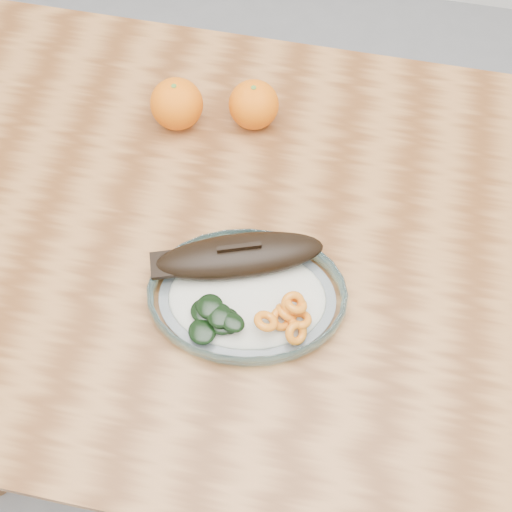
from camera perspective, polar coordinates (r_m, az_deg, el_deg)
name	(u,v)px	position (r m, az deg, el deg)	size (l,w,h in m)	color
ground	(256,388)	(1.63, -0.01, -11.65)	(3.00, 3.00, 0.00)	slate
dining_table	(256,269)	(1.02, -0.01, -1.17)	(1.20, 0.80, 0.75)	brown
plated_meal	(247,293)	(0.87, -0.84, -3.29)	(0.56, 0.56, 0.08)	white
orange_left	(177,104)	(1.03, -7.06, 13.26)	(0.08, 0.08, 0.08)	#FF6D05
orange_right	(254,105)	(1.03, -0.20, 13.30)	(0.08, 0.08, 0.08)	#FF6D05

